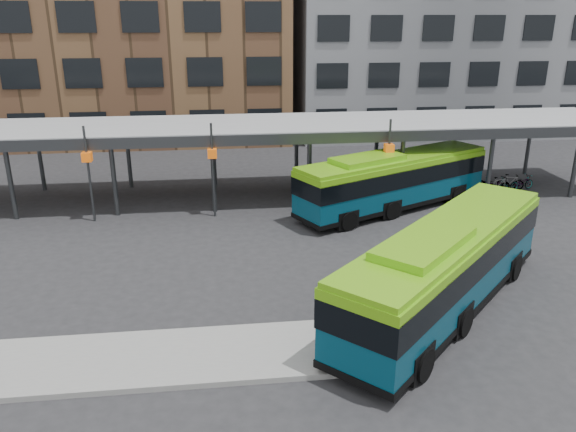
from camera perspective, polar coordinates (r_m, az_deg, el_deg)
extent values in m
plane|color=#28282B|center=(20.37, 1.12, -8.88)|extent=(120.00, 120.00, 0.00)
cube|color=gray|center=(17.84, -15.78, -13.92)|extent=(14.00, 3.00, 0.18)
cube|color=#999B9E|center=(31.33, -2.17, 9.17)|extent=(40.00, 6.00, 0.35)
cube|color=#383A3D|center=(28.43, -1.65, 7.77)|extent=(40.00, 0.15, 0.55)
cylinder|color=#383A3D|center=(31.08, -26.35, 3.04)|extent=(0.24, 0.24, 3.80)
cylinder|color=#383A3D|center=(35.68, -23.87, 5.36)|extent=(0.24, 0.24, 3.80)
cylinder|color=#383A3D|center=(29.77, -17.25, 3.56)|extent=(0.24, 0.24, 3.80)
cylinder|color=#383A3D|center=(34.54, -15.90, 5.87)|extent=(0.24, 0.24, 3.80)
cylinder|color=#383A3D|center=(29.27, -7.57, 4.02)|extent=(0.24, 0.24, 3.80)
cylinder|color=#383A3D|center=(34.11, -7.54, 6.29)|extent=(0.24, 0.24, 3.80)
cylinder|color=#383A3D|center=(29.61, 2.17, 4.37)|extent=(0.24, 0.24, 3.80)
cylinder|color=#383A3D|center=(34.41, 0.86, 6.58)|extent=(0.24, 0.24, 3.80)
cylinder|color=#383A3D|center=(30.78, 11.43, 4.59)|extent=(0.24, 0.24, 3.80)
cylinder|color=#383A3D|center=(35.41, 8.96, 6.72)|extent=(0.24, 0.24, 3.80)
cylinder|color=#383A3D|center=(32.68, 19.82, 4.68)|extent=(0.24, 0.24, 3.80)
cylinder|color=#383A3D|center=(37.08, 16.48, 6.73)|extent=(0.24, 0.24, 3.80)
cylinder|color=#383A3D|center=(35.19, 27.16, 4.68)|extent=(0.24, 0.24, 3.80)
cylinder|color=#383A3D|center=(39.31, 23.24, 6.65)|extent=(0.24, 0.24, 3.80)
cylinder|color=#383A3D|center=(29.09, -19.54, 3.96)|extent=(0.12, 0.12, 4.80)
cube|color=#E65B0D|center=(28.87, -19.75, 5.68)|extent=(0.45, 0.45, 0.45)
cylinder|color=#383A3D|center=(28.37, -7.62, 4.56)|extent=(0.12, 0.12, 4.80)
cube|color=#E65B0D|center=(28.14, -7.71, 6.33)|extent=(0.45, 0.45, 0.45)
cylinder|color=#383A3D|center=(29.62, 10.12, 5.08)|extent=(0.12, 0.12, 4.80)
cube|color=#E65B0D|center=(29.41, 10.22, 6.77)|extent=(0.45, 0.45, 0.45)
cube|color=slate|center=(53.03, 14.40, 19.48)|extent=(24.00, 14.00, 20.00)
cube|color=#074057|center=(20.03, 15.75, -5.10)|extent=(10.20, 10.22, 2.49)
cube|color=black|center=(19.83, 15.88, -3.80)|extent=(10.27, 10.30, 0.95)
cube|color=#6ABA13|center=(19.52, 16.11, -1.52)|extent=(10.13, 10.15, 0.20)
cube|color=#6ABA13|center=(17.73, 13.68, -2.79)|extent=(4.08, 4.09, 0.35)
cube|color=black|center=(20.51, 15.45, -7.96)|extent=(10.28, 10.30, 0.24)
cylinder|color=black|center=(23.62, 22.02, -4.86)|extent=(0.91, 0.92, 1.00)
cylinder|color=black|center=(24.28, 16.56, -3.53)|extent=(0.91, 0.92, 1.00)
cylinder|color=black|center=(19.15, 17.40, -10.18)|extent=(0.91, 0.92, 1.00)
cylinder|color=black|center=(19.95, 10.86, -8.29)|extent=(0.91, 0.92, 1.00)
cylinder|color=black|center=(16.75, 13.54, -14.46)|extent=(0.91, 0.92, 1.00)
cylinder|color=black|center=(17.67, 6.25, -12.01)|extent=(0.91, 0.92, 1.00)
cube|color=#074057|center=(29.96, 10.69, 3.44)|extent=(11.16, 7.18, 2.35)
cube|color=black|center=(29.83, 10.74, 4.31)|extent=(11.23, 7.25, 0.89)
cube|color=#6ABA13|center=(29.63, 10.84, 5.80)|extent=(11.12, 7.10, 0.19)
cube|color=#6ABA13|center=(28.34, 8.11, 5.71)|extent=(4.13, 3.21, 0.33)
cube|color=black|center=(30.27, 10.56, 1.51)|extent=(11.23, 7.26, 0.23)
cylinder|color=black|center=(32.20, 16.84, 2.14)|extent=(0.97, 0.68, 0.94)
cylinder|color=black|center=(33.63, 13.87, 3.16)|extent=(0.97, 0.68, 0.94)
cylinder|color=black|center=(28.73, 10.51, 0.57)|extent=(0.97, 0.68, 0.94)
cylinder|color=black|center=(30.33, 7.52, 1.77)|extent=(0.97, 0.68, 0.94)
cylinder|color=black|center=(26.94, 6.15, -0.52)|extent=(0.97, 0.68, 0.94)
cylinder|color=black|center=(28.63, 3.23, 0.81)|extent=(0.97, 0.68, 0.94)
imported|color=slate|center=(33.98, 16.70, 3.04)|extent=(1.74, 0.63, 0.91)
imported|color=slate|center=(34.45, 18.11, 3.25)|extent=(1.81, 0.63, 1.07)
imported|color=slate|center=(34.75, 18.79, 3.11)|extent=(1.67, 0.88, 0.83)
imported|color=slate|center=(34.53, 20.59, 2.95)|extent=(1.76, 0.92, 1.02)
imported|color=slate|center=(34.85, 20.21, 3.00)|extent=(1.70, 1.02, 0.85)
imported|color=slate|center=(35.59, 21.65, 3.23)|extent=(1.62, 0.83, 0.94)
imported|color=slate|center=(35.81, 22.65, 3.15)|extent=(1.79, 1.04, 0.89)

